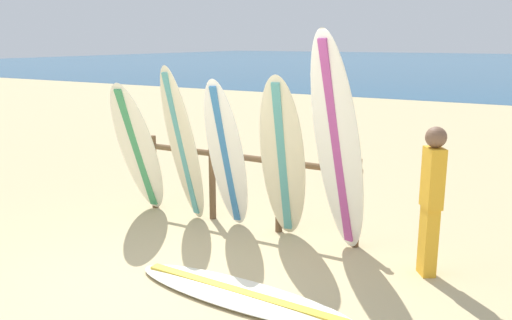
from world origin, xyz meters
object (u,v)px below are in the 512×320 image
surfboard_lying_on_sand (240,294)px  surfboard_leaning_far_left (138,150)px  surfboard_leaning_center (283,160)px  surfboard_leaning_center_right (338,147)px  beachgoer_standing (432,195)px  surfboard_leaning_center_left (227,157)px  surfboard_rack (244,176)px  surfboard_leaning_left (183,146)px

surfboard_lying_on_sand → surfboard_leaning_far_left: bearing=151.0°
surfboard_leaning_center → surfboard_leaning_center_right: 0.77m
surfboard_leaning_center → surfboard_lying_on_sand: bearing=-78.3°
surfboard_lying_on_sand → beachgoer_standing: 2.16m
surfboard_leaning_far_left → surfboard_leaning_center_left: surfboard_leaning_center_left is taller
surfboard_leaning_center → beachgoer_standing: 1.73m
surfboard_leaning_far_left → beachgoer_standing: 3.85m
surfboard_leaning_center_left → beachgoer_standing: (2.46, 0.01, -0.13)m
surfboard_leaning_center_right → surfboard_lying_on_sand: size_ratio=1.05×
surfboard_leaning_far_left → surfboard_rack: bearing=16.5°
surfboard_leaning_center_left → surfboard_lying_on_sand: surfboard_leaning_center_left is taller
surfboard_lying_on_sand → surfboard_rack: bearing=119.8°
surfboard_rack → surfboard_lying_on_sand: bearing=-60.2°
surfboard_rack → surfboard_lying_on_sand: 2.14m
beachgoer_standing → surfboard_leaning_far_left: bearing=-179.2°
surfboard_rack → surfboard_lying_on_sand: surfboard_rack is taller
surfboard_rack → surfboard_leaning_center_left: 0.49m
surfboard_leaning_center → surfboard_lying_on_sand: (0.30, -1.46, -0.99)m
surfboard_leaning_center → surfboard_rack: bearing=156.6°
surfboard_rack → surfboard_leaning_center_left: (-0.03, -0.38, 0.32)m
surfboard_leaning_far_left → surfboard_lying_on_sand: surfboard_leaning_far_left is taller
surfboard_rack → surfboard_leaning_far_left: 1.51m
surfboard_leaning_center → beachgoer_standing: bearing=-1.8°
surfboard_leaning_center_left → surfboard_lying_on_sand: (1.04, -1.40, -0.95)m
surfboard_leaning_center → surfboard_leaning_left: bearing=-178.7°
surfboard_leaning_left → surfboard_leaning_center_right: surfboard_leaning_center_right is taller
surfboard_leaning_center_left → surfboard_rack: bearing=86.0°
surfboard_rack → surfboard_leaning_center: size_ratio=1.54×
surfboard_leaning_left → surfboard_leaning_center_right: size_ratio=0.83×
surfboard_rack → beachgoer_standing: bearing=-8.5°
surfboard_leaning_center_left → surfboard_leaning_center: (0.74, 0.07, 0.03)m
beachgoer_standing → surfboard_rack: bearing=171.5°
surfboard_leaning_left → surfboard_rack: bearing=25.2°
surfboard_rack → surfboard_lying_on_sand: (1.01, -1.77, -0.64)m
surfboard_leaning_left → surfboard_leaning_center_right: 2.17m
surfboard_leaning_left → surfboard_leaning_far_left: bearing=-173.5°
surfboard_leaning_left → surfboard_leaning_center: size_ratio=1.03×
surfboard_leaning_center_left → beachgoer_standing: 2.46m
surfboard_leaning_left → surfboard_leaning_center_right: bearing=-2.1°
surfboard_rack → beachgoer_standing: 2.46m
surfboard_leaning_far_left → beachgoer_standing: bearing=0.8°
surfboard_leaning_center → surfboard_lying_on_sand: size_ratio=0.85×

